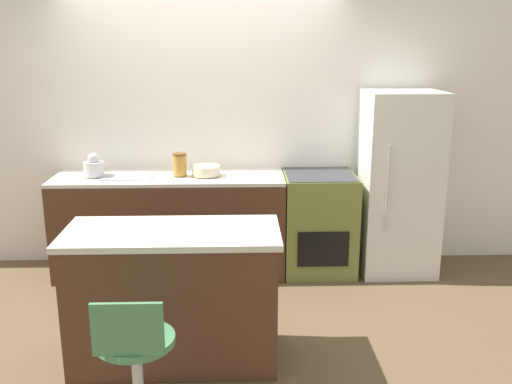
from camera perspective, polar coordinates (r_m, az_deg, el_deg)
The scene contains 10 objects.
ground_plane at distance 5.10m, azimuth -5.27°, elevation -9.28°, with size 14.00×14.00×0.00m, color brown.
wall_back at distance 5.39m, azimuth -5.18°, elevation 6.48°, with size 8.00×0.06×2.60m.
back_counter at distance 5.28m, azimuth -8.53°, elevation -3.23°, with size 2.05×0.63×0.92m.
kitchen_island at distance 3.84m, azimuth -8.19°, elevation -10.23°, with size 1.38×0.63×0.91m.
oven_range at distance 5.29m, azimuth 6.28°, elevation -3.08°, with size 0.64×0.64×0.92m.
refrigerator at distance 5.34m, azimuth 14.04°, elevation 0.86°, with size 0.67×0.65×1.66m.
stool_chair at distance 3.29m, azimuth -11.93°, elevation -16.41°, with size 0.43×0.43×0.82m.
kettle at distance 5.24m, azimuth -15.91°, elevation 2.42°, with size 0.18×0.18×0.21m.
mixing_bowl at distance 5.10m, azimuth -5.01°, elevation 2.16°, with size 0.25×0.25×0.09m.
canister_jar at distance 5.10m, azimuth -7.63°, elevation 2.77°, with size 0.13×0.13×0.20m.
Camera 1 is at (0.32, -4.65, 2.08)m, focal length 40.00 mm.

